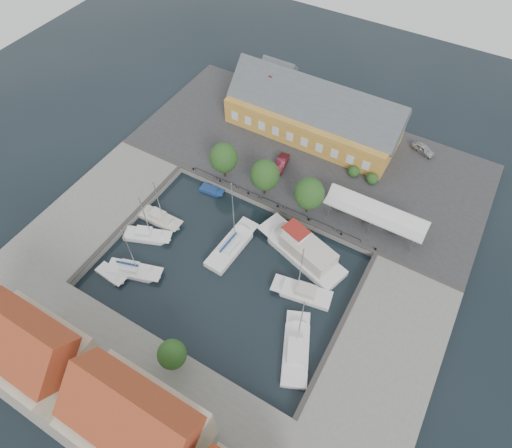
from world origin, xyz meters
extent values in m
plane|color=black|center=(0.00, 0.00, 0.00)|extent=(140.00, 140.00, 0.00)
cube|color=#2D2D30|center=(0.00, 23.00, 0.50)|extent=(56.00, 26.00, 1.00)
cube|color=slate|center=(-22.00, -2.00, 0.50)|extent=(12.00, 24.00, 1.00)
cube|color=slate|center=(22.00, -2.00, 0.50)|extent=(12.00, 24.00, 1.00)
cube|color=slate|center=(0.00, -21.00, 0.50)|extent=(56.00, 14.00, 1.00)
cube|color=#383533|center=(0.00, 10.30, 1.06)|extent=(56.00, 0.60, 0.12)
cube|color=#383533|center=(-16.30, -2.00, 1.06)|extent=(0.60, 24.00, 0.12)
cube|color=#383533|center=(16.30, -2.00, 1.06)|extent=(0.60, 24.00, 0.12)
cylinder|color=black|center=(-14.00, 10.60, 1.20)|extent=(0.24, 0.24, 0.40)
cylinder|color=black|center=(-9.00, 10.60, 1.20)|extent=(0.24, 0.24, 0.40)
cylinder|color=black|center=(-4.00, 10.60, 1.20)|extent=(0.24, 0.24, 0.40)
cylinder|color=black|center=(1.00, 10.60, 1.20)|extent=(0.24, 0.24, 0.40)
cylinder|color=black|center=(6.00, 10.60, 1.20)|extent=(0.24, 0.24, 0.40)
cylinder|color=black|center=(11.00, 10.60, 1.20)|extent=(0.24, 0.24, 0.40)
cylinder|color=black|center=(16.00, 10.60, 1.20)|extent=(0.24, 0.24, 0.40)
cube|color=#B8802D|center=(-2.00, 28.00, 3.25)|extent=(28.00, 10.00, 4.50)
cube|color=#474C51|center=(-2.00, 28.00, 6.75)|extent=(28.56, 7.60, 7.60)
cube|color=#B8802D|center=(-12.00, 34.00, 2.75)|extent=(6.00, 6.00, 3.50)
cube|color=brown|center=(-10.00, 28.00, 8.60)|extent=(0.60, 0.60, 1.20)
cube|color=silver|center=(14.00, 14.50, 3.70)|extent=(14.00, 4.00, 0.25)
cylinder|color=silver|center=(8.00, 12.70, 2.35)|extent=(0.10, 0.10, 2.70)
cylinder|color=silver|center=(8.00, 16.30, 2.35)|extent=(0.10, 0.10, 2.70)
cylinder|color=silver|center=(14.00, 12.70, 2.35)|extent=(0.10, 0.10, 2.70)
cylinder|color=silver|center=(14.00, 16.30, 2.35)|extent=(0.10, 0.10, 2.70)
cylinder|color=silver|center=(20.00, 12.70, 2.35)|extent=(0.10, 0.10, 2.70)
cylinder|color=silver|center=(20.00, 16.30, 2.35)|extent=(0.10, 0.10, 2.70)
cylinder|color=black|center=(-9.00, 12.00, 2.05)|extent=(0.30, 0.30, 2.10)
ellipsoid|color=#1F4619|center=(-9.00, 12.00, 4.88)|extent=(4.20, 4.20, 4.83)
cylinder|color=black|center=(-2.00, 12.00, 2.05)|extent=(0.30, 0.30, 2.10)
ellipsoid|color=#1F4619|center=(-2.00, 12.00, 4.88)|extent=(4.20, 4.20, 4.83)
cylinder|color=black|center=(5.00, 12.00, 2.05)|extent=(0.30, 0.30, 2.10)
ellipsoid|color=#1F4619|center=(5.00, 12.00, 4.88)|extent=(4.20, 4.20, 4.83)
imported|color=#A8ACB0|center=(15.83, 32.57, 1.67)|extent=(4.26, 2.90, 1.35)
imported|color=#53131E|center=(-2.51, 18.23, 1.70)|extent=(2.07, 4.40, 1.39)
cube|color=white|center=(-1.43, 1.04, 0.15)|extent=(3.31, 7.80, 1.50)
cube|color=white|center=(-1.38, 1.99, 0.94)|extent=(3.28, 9.32, 0.08)
cube|color=white|center=(-1.42, 1.23, 1.40)|extent=(2.12, 3.17, 0.90)
cylinder|color=silver|center=(-1.34, 2.56, 6.63)|extent=(0.12, 0.12, 11.46)
cube|color=navy|center=(-1.43, 1.04, 2.15)|extent=(0.44, 3.83, 0.22)
cube|color=white|center=(8.38, 5.34, 0.10)|extent=(11.68, 7.19, 1.80)
cube|color=white|center=(7.07, 5.75, 1.04)|extent=(13.72, 7.69, 0.08)
cube|color=beige|center=(8.38, 5.34, 2.10)|extent=(8.23, 5.58, 2.20)
cube|color=white|center=(6.03, 6.08, 3.50)|extent=(3.55, 3.05, 1.20)
cube|color=maroon|center=(6.03, 6.08, 4.15)|extent=(3.85, 3.25, 0.10)
cube|color=white|center=(10.80, 0.29, 0.05)|extent=(6.67, 3.66, 1.30)
cube|color=white|center=(10.02, 0.16, 0.74)|extent=(7.90, 3.77, 0.08)
cube|color=beige|center=(10.65, 0.26, 1.20)|extent=(2.79, 2.19, 0.90)
cylinder|color=silver|center=(9.56, 0.08, 5.44)|extent=(0.12, 0.12, 9.47)
cube|color=white|center=(13.18, -7.54, 0.05)|extent=(5.64, 8.02, 1.30)
cube|color=white|center=(12.82, -6.69, 0.74)|extent=(6.11, 9.35, 0.08)
cube|color=white|center=(13.11, -7.37, 1.20)|extent=(3.02, 3.53, 0.90)
cylinder|color=silver|center=(12.60, -6.17, 5.91)|extent=(0.12, 0.12, 10.42)
cube|color=beige|center=(-13.33, 0.58, 0.05)|extent=(5.34, 2.36, 1.30)
cube|color=beige|center=(-12.67, 0.58, 0.74)|extent=(6.40, 2.28, 0.08)
cube|color=beige|center=(-13.20, 0.58, 1.20)|extent=(2.14, 1.59, 0.90)
cylinder|color=silver|center=(-12.27, 0.59, 4.68)|extent=(0.12, 0.12, 7.97)
cube|color=white|center=(-13.06, -2.89, 0.05)|extent=(5.87, 4.02, 1.30)
cube|color=white|center=(-12.43, -2.64, 0.74)|extent=(6.86, 4.32, 0.08)
cube|color=white|center=(-12.94, -2.84, 1.20)|extent=(2.57, 2.18, 0.90)
cylinder|color=silver|center=(-12.05, -2.50, 4.74)|extent=(0.12, 0.12, 8.08)
cube|color=white|center=(-11.05, -8.28, 0.05)|extent=(6.49, 4.01, 1.30)
cube|color=white|center=(-10.33, -8.06, 0.74)|extent=(7.62, 4.28, 0.08)
cube|color=white|center=(-10.91, -8.23, 1.20)|extent=(2.79, 2.23, 0.90)
cylinder|color=silver|center=(-9.89, -7.92, 5.17)|extent=(0.12, 0.12, 8.93)
cube|color=navy|center=(-11.05, -8.28, 1.95)|extent=(2.97, 1.11, 0.22)
cube|color=white|center=(-13.18, -9.97, 0.05)|extent=(3.82, 2.07, 0.90)
cube|color=white|center=(-12.72, -10.01, 0.54)|extent=(4.54, 2.06, 0.08)
cube|color=navy|center=(-9.89, 9.01, 0.05)|extent=(3.25, 1.84, 0.80)
cube|color=navy|center=(-9.50, 9.05, 0.49)|extent=(3.86, 1.83, 0.08)
cube|color=beige|center=(-10.00, -23.00, 4.50)|extent=(11.00, 8.00, 7.00)
cube|color=#A84724|center=(-10.00, -23.00, 9.25)|extent=(11.33, 6.50, 6.50)
cube|color=brown|center=(-7.80, -23.00, 10.80)|extent=(0.60, 0.60, 0.80)
cube|color=beige|center=(4.00, -23.00, 4.75)|extent=(12.00, 8.00, 7.50)
cube|color=#A84724|center=(4.00, -23.00, 9.75)|extent=(12.36, 6.50, 6.50)
cube|color=brown|center=(1.00, -23.00, 11.40)|extent=(0.70, 0.70, 1.00)
cube|color=brown|center=(6.40, -23.00, 11.30)|extent=(0.60, 0.60, 0.80)
camera|label=1|loc=(18.15, -25.31, 49.20)|focal=30.00mm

